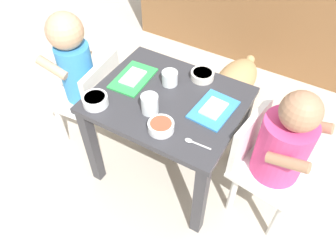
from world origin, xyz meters
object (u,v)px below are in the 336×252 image
(seated_child_right, at_px, (280,146))
(water_cup_left, at_px, (150,105))
(food_tray_right, at_px, (214,109))
(spoon_by_left_tray, at_px, (195,143))
(veggie_bowl_near, at_px, (95,100))
(food_tray_left, at_px, (133,78))
(dining_table, at_px, (168,114))
(seated_child_left, at_px, (78,69))
(water_cup_right, at_px, (170,79))
(cereal_bowl_left_side, at_px, (161,126))
(dog, at_px, (232,84))
(veggie_bowl_far, at_px, (202,75))

(seated_child_right, height_order, water_cup_left, seated_child_right)
(seated_child_right, distance_m, food_tray_right, 0.28)
(food_tray_right, xyz_separation_m, spoon_by_left_tray, (0.01, -0.18, -0.00))
(water_cup_left, relative_size, spoon_by_left_tray, 0.75)
(water_cup_left, xyz_separation_m, veggie_bowl_near, (-0.20, -0.07, -0.01))
(food_tray_left, bearing_deg, dining_table, -8.37)
(seated_child_left, bearing_deg, water_cup_right, 12.87)
(seated_child_left, relative_size, water_cup_left, 9.52)
(food_tray_left, height_order, cereal_bowl_left_side, cereal_bowl_left_side)
(dining_table, relative_size, spoon_by_left_tray, 5.93)
(seated_child_left, xyz_separation_m, veggie_bowl_near, (0.23, -0.16, 0.04))
(seated_child_right, distance_m, veggie_bowl_near, 0.71)
(dog, xyz_separation_m, veggie_bowl_near, (-0.33, -0.66, 0.27))
(water_cup_left, bearing_deg, seated_child_left, 169.34)
(cereal_bowl_left_side, relative_size, veggie_bowl_near, 0.97)
(dining_table, height_order, spoon_by_left_tray, spoon_by_left_tray)
(dining_table, height_order, water_cup_left, water_cup_left)
(seated_child_right, bearing_deg, veggie_bowl_near, -163.59)
(dog, bearing_deg, cereal_bowl_left_side, -93.97)
(seated_child_right, relative_size, dog, 1.42)
(water_cup_left, bearing_deg, dog, 77.56)
(dog, xyz_separation_m, spoon_by_left_tray, (0.09, -0.65, 0.25))
(food_tray_right, bearing_deg, water_cup_right, 166.74)
(seated_child_left, height_order, seated_child_right, seated_child_left)
(dining_table, xyz_separation_m, food_tray_right, (0.18, 0.03, 0.10))
(water_cup_left, distance_m, water_cup_right, 0.18)
(food_tray_left, bearing_deg, dog, 57.71)
(seated_child_right, height_order, veggie_bowl_near, seated_child_right)
(food_tray_right, bearing_deg, food_tray_left, -180.00)
(dining_table, relative_size, seated_child_right, 0.87)
(water_cup_left, xyz_separation_m, veggie_bowl_far, (0.08, 0.28, -0.02))
(water_cup_left, bearing_deg, veggie_bowl_far, 72.98)
(dog, xyz_separation_m, food_tray_left, (-0.29, -0.46, 0.25))
(water_cup_left, xyz_separation_m, spoon_by_left_tray, (0.22, -0.06, -0.03))
(cereal_bowl_left_side, bearing_deg, spoon_by_left_tray, 1.64)
(seated_child_right, bearing_deg, food_tray_left, -179.86)
(seated_child_left, height_order, veggie_bowl_far, seated_child_left)
(food_tray_left, distance_m, food_tray_right, 0.37)
(food_tray_left, relative_size, veggie_bowl_far, 2.12)
(food_tray_right, relative_size, spoon_by_left_tray, 2.00)
(dining_table, bearing_deg, dog, 77.59)
(cereal_bowl_left_side, bearing_deg, veggie_bowl_far, 90.09)
(seated_child_left, xyz_separation_m, water_cup_left, (0.43, -0.08, 0.06))
(dining_table, distance_m, food_tray_right, 0.21)
(seated_child_right, bearing_deg, dining_table, -176.40)
(seated_child_right, bearing_deg, water_cup_left, -165.21)
(spoon_by_left_tray, bearing_deg, dining_table, 142.13)
(water_cup_right, height_order, spoon_by_left_tray, water_cup_right)
(water_cup_left, bearing_deg, dining_table, 77.42)
(seated_child_left, height_order, cereal_bowl_left_side, seated_child_left)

